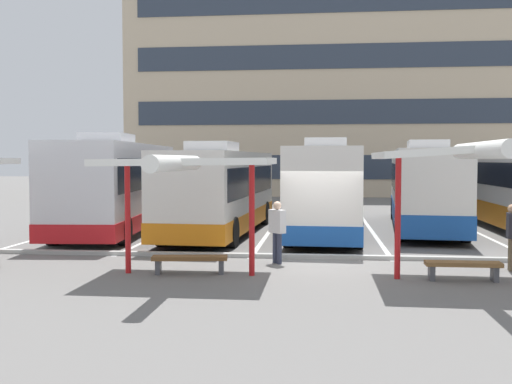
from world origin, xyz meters
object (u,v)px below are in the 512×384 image
(bench_3, at_px, (463,266))
(waiting_passenger_0, at_px, (277,227))
(coach_bus_3, at_px, (424,188))
(waiting_passenger_2, at_px, (512,232))
(waiting_shelter_1, at_px, (186,164))
(bench_2, at_px, (190,260))
(coach_bus_2, at_px, (327,189))
(waiting_shelter_2, at_px, (467,153))
(coach_bus_0, at_px, (118,186))
(coach_bus_1, at_px, (221,192))

(bench_3, height_order, waiting_passenger_0, waiting_passenger_0)
(coach_bus_3, relative_size, waiting_passenger_2, 6.84)
(waiting_shelter_1, xyz_separation_m, bench_2, (0.00, 0.33, -2.38))
(coach_bus_2, relative_size, bench_2, 6.23)
(coach_bus_2, relative_size, bench_3, 6.81)
(bench_3, height_order, waiting_passenger_2, waiting_passenger_2)
(waiting_shelter_1, bearing_deg, coach_bus_2, 69.53)
(coach_bus_3, height_order, bench_2, coach_bus_3)
(waiting_shelter_2, xyz_separation_m, waiting_passenger_0, (-4.50, 2.09, -2.00))
(coach_bus_3, bearing_deg, waiting_passenger_0, -120.99)
(coach_bus_3, height_order, waiting_passenger_0, coach_bus_3)
(bench_2, distance_m, waiting_shelter_2, 7.07)
(coach_bus_0, bearing_deg, bench_2, -60.44)
(coach_bus_3, height_order, bench_3, coach_bus_3)
(bench_3, relative_size, waiting_passenger_0, 1.02)
(bench_2, bearing_deg, waiting_shelter_2, -3.20)
(coach_bus_0, distance_m, bench_3, 14.09)
(coach_bus_3, relative_size, bench_3, 6.70)
(coach_bus_1, bearing_deg, waiting_passenger_0, -67.64)
(coach_bus_1, distance_m, waiting_shelter_1, 8.52)
(coach_bus_2, bearing_deg, waiting_shelter_1, -110.47)
(waiting_shelter_1, distance_m, waiting_passenger_2, 8.42)
(coach_bus_0, xyz_separation_m, coach_bus_1, (4.10, -0.14, -0.18))
(coach_bus_2, xyz_separation_m, waiting_passenger_0, (-1.43, -7.28, -0.70))
(coach_bus_2, distance_m, waiting_passenger_0, 7.45)
(coach_bus_3, xyz_separation_m, bench_2, (-7.45, -10.71, -1.31))
(bench_2, relative_size, waiting_passenger_2, 1.12)
(coach_bus_2, bearing_deg, bench_2, -111.15)
(coach_bus_0, height_order, waiting_shelter_1, coach_bus_0)
(coach_bus_3, bearing_deg, waiting_shelter_1, -124.02)
(bench_3, relative_size, waiting_passenger_2, 1.02)
(waiting_shelter_1, height_order, waiting_shelter_2, waiting_shelter_2)
(coach_bus_1, bearing_deg, waiting_shelter_2, -49.92)
(bench_2, xyz_separation_m, bench_3, (6.55, -0.16, -0.00))
(coach_bus_0, distance_m, coach_bus_3, 12.37)
(bench_2, bearing_deg, waiting_passenger_0, 40.00)
(coach_bus_3, height_order, waiting_shelter_2, coach_bus_3)
(coach_bus_1, height_order, waiting_passenger_2, coach_bus_1)
(waiting_shelter_1, xyz_separation_m, waiting_passenger_2, (8.08, 1.63, -1.73))
(coach_bus_3, distance_m, bench_2, 13.11)
(coach_bus_1, relative_size, waiting_passenger_0, 6.16)
(coach_bus_2, height_order, waiting_shelter_1, coach_bus_2)
(coach_bus_1, relative_size, waiting_shelter_2, 2.04)
(coach_bus_3, distance_m, waiting_passenger_0, 10.51)
(coach_bus_0, xyz_separation_m, bench_2, (4.67, -8.23, -1.46))
(bench_3, distance_m, waiting_passenger_0, 4.92)
(coach_bus_2, relative_size, waiting_shelter_2, 2.30)
(waiting_shelter_1, distance_m, waiting_passenger_0, 3.38)
(waiting_shelter_1, relative_size, bench_2, 2.57)
(bench_3, bearing_deg, bench_2, 178.61)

